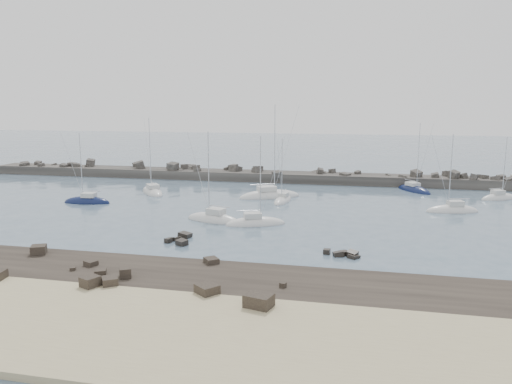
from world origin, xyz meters
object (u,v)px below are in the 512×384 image
sailboat_3 (269,197)px  sailboat_5 (283,201)px  sailboat_4 (214,220)px  sailboat_7 (414,190)px  sailboat_1 (153,192)px  sailboat_2 (87,202)px  sailboat_8 (452,211)px  sailboat_6 (255,224)px  sailboat_10 (499,198)px

sailboat_3 → sailboat_5: (2.78, -3.17, -0.02)m
sailboat_4 → sailboat_7: size_ratio=0.99×
sailboat_1 → sailboat_2: sailboat_1 is taller
sailboat_4 → sailboat_2: bearing=162.0°
sailboat_5 → sailboat_8: (25.57, -2.35, 0.02)m
sailboat_6 → sailboat_10: (35.73, 25.99, 0.00)m
sailboat_6 → sailboat_10: size_ratio=1.13×
sailboat_4 → sailboat_10: 48.73m
sailboat_4 → sailboat_5: bearing=65.9°
sailboat_6 → sailboat_8: sailboat_6 is taller
sailboat_5 → sailboat_6: bearing=-93.3°
sailboat_6 → sailboat_8: bearing=27.5°
sailboat_3 → sailboat_4: sailboat_3 is taller
sailboat_2 → sailboat_1: bearing=58.3°
sailboat_5 → sailboat_10: 36.15m
sailboat_3 → sailboat_7: sailboat_3 is taller
sailboat_2 → sailboat_10: bearing=15.1°
sailboat_2 → sailboat_4: sailboat_4 is taller
sailboat_3 → sailboat_10: sailboat_3 is taller
sailboat_1 → sailboat_4: 24.82m
sailboat_3 → sailboat_6: bearing=-84.6°
sailboat_4 → sailboat_6: (5.96, -0.77, -0.01)m
sailboat_1 → sailboat_10: 59.03m
sailboat_2 → sailboat_6: sailboat_6 is taller
sailboat_6 → sailboat_8: 29.89m
sailboat_1 → sailboat_7: bearing=15.0°
sailboat_1 → sailboat_3: bearing=1.1°
sailboat_2 → sailboat_5: bearing=14.4°
sailboat_4 → sailboat_7: 41.65m
sailboat_1 → sailboat_5: (23.82, -2.76, -0.01)m
sailboat_3 → sailboat_8: sailboat_3 is taller
sailboat_1 → sailboat_3: size_ratio=0.85×
sailboat_3 → sailboat_1: bearing=-178.9°
sailboat_2 → sailboat_8: 56.19m
sailboat_1 → sailboat_3: sailboat_3 is taller
sailboat_1 → sailboat_10: sailboat_1 is taller
sailboat_5 → sailboat_6: size_ratio=0.88×
sailboat_1 → sailboat_3: (21.04, 0.40, 0.02)m
sailboat_1 → sailboat_4: bearing=-47.0°
sailboat_3 → sailboat_8: (28.35, -5.52, -0.00)m
sailboat_1 → sailboat_6: 29.70m
sailboat_5 → sailboat_7: (21.65, 14.91, 0.00)m
sailboat_2 → sailboat_8: bearing=5.6°
sailboat_6 → sailboat_10: bearing=36.0°
sailboat_3 → sailboat_10: 38.15m
sailboat_4 → sailboat_5: 16.88m
sailboat_3 → sailboat_4: (-4.12, -18.57, 0.00)m
sailboat_3 → sailboat_6: 19.42m
sailboat_3 → sailboat_5: sailboat_3 is taller
sailboat_1 → sailboat_6: (22.88, -18.93, 0.01)m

